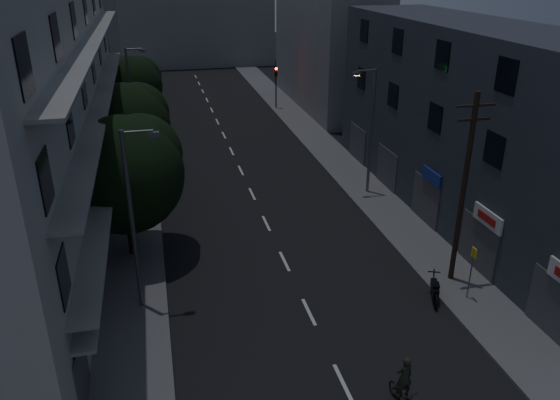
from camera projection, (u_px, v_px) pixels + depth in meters
name	position (u px, v px, depth m)	size (l,w,h in m)	color
ground	(240.00, 168.00, 40.36)	(160.00, 160.00, 0.00)	black
sidewalk_left	(135.00, 176.00, 38.75)	(3.00, 90.00, 0.15)	#565659
sidewalk_right	(336.00, 159.00, 41.90)	(3.00, 90.00, 0.15)	#565659
lane_markings	(228.00, 143.00, 45.92)	(0.15, 60.50, 0.01)	beige
building_left	(33.00, 107.00, 28.78)	(7.00, 36.00, 14.00)	#A5A6A1
building_right	(478.00, 126.00, 30.86)	(6.19, 28.00, 11.00)	#2D313C
building_far_left	(83.00, 26.00, 55.08)	(6.00, 20.00, 16.00)	slate
building_far_right	(327.00, 42.00, 55.39)	(6.00, 20.00, 13.00)	slate
building_far_end	(187.00, 29.00, 78.40)	(24.00, 8.00, 10.00)	slate
tree_near	(125.00, 170.00, 26.70)	(5.89, 5.89, 7.26)	black
tree_mid	(126.00, 124.00, 34.79)	(5.69, 5.69, 7.00)	black
tree_far	(132.00, 84.00, 47.37)	(5.26, 5.26, 6.50)	black
traffic_signal_far_right	(276.00, 79.00, 55.08)	(0.28, 0.37, 4.10)	black
traffic_signal_far_left	(147.00, 88.00, 51.26)	(0.28, 0.37, 4.10)	black
street_lamp_left_near	(134.00, 213.00, 22.36)	(1.51, 0.25, 8.00)	#54555B
street_lamp_right	(370.00, 126.00, 34.16)	(1.51, 0.25, 8.00)	slate
street_lamp_left_far	(132.00, 95.00, 41.91)	(1.51, 0.25, 8.00)	#55595C
utility_pole	(464.00, 187.00, 24.27)	(1.80, 0.24, 9.00)	black
bus_stop_sign	(472.00, 264.00, 23.95)	(0.06, 0.35, 2.52)	#595B60
motorcycle	(434.00, 291.00, 24.54)	(0.91, 1.84, 1.24)	black
cyclist	(403.00, 390.00, 18.58)	(0.74, 1.71, 2.10)	black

